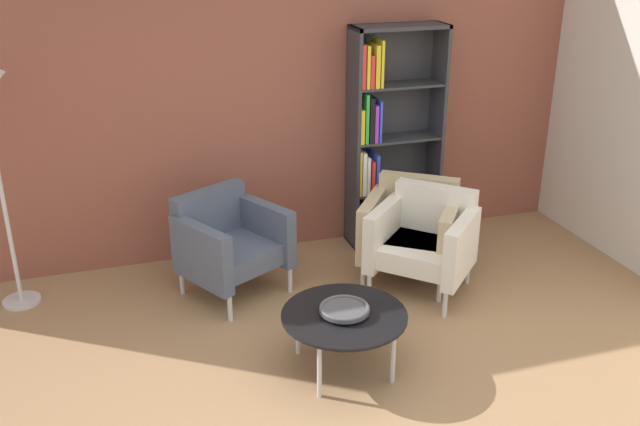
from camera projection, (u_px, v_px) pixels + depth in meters
name	position (u px, v px, depth m)	size (l,w,h in m)	color
ground_plane	(358.00, 415.00, 4.15)	(8.32, 8.32, 0.00)	#9E7751
brick_back_panel	(256.00, 83.00, 5.75)	(6.40, 0.12, 2.90)	brown
bookshelf_tall	(384.00, 142.00, 6.06)	(0.80, 0.30, 1.90)	#333338
coffee_table_low	(344.00, 318.00, 4.45)	(0.80, 0.80, 0.40)	black
decorative_bowl	(344.00, 309.00, 4.43)	(0.32, 0.32, 0.05)	#4C4C51
armchair_spare_guest	(229.00, 241.00, 5.40)	(0.93, 0.90, 0.78)	#4C566B
armchair_near_window	(424.00, 239.00, 5.44)	(0.95, 0.95, 0.78)	white
armchair_by_bookshelf	(412.00, 228.00, 5.62)	(0.95, 0.93, 0.78)	#C6B289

